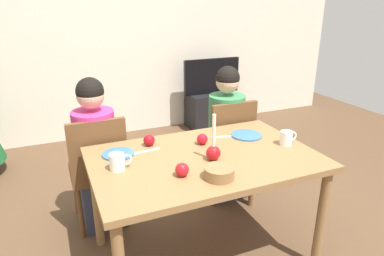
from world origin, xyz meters
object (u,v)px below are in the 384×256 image
at_px(plate_left, 118,154).
at_px(apple_by_left_plate, 202,139).
at_px(chair_right, 227,144).
at_px(candle_centerpiece, 213,150).
at_px(person_right_child, 226,136).
at_px(tv_stand, 211,110).
at_px(apple_by_right_mug, 149,140).
at_px(tv, 212,76).
at_px(chair_left, 98,166).
at_px(bowl_walnuts, 219,173).
at_px(mug_left, 118,162).
at_px(person_left_child, 97,158).
at_px(dining_table, 204,168).
at_px(plate_right, 247,135).
at_px(mug_right, 287,138).
at_px(apple_near_candle, 182,170).

relative_size(plate_left, apple_by_left_plate, 2.68).
height_order(chair_right, apple_by_left_plate, chair_right).
bearing_deg(candle_centerpiece, person_right_child, 56.01).
distance_m(tv_stand, apple_by_right_mug, 2.53).
xyz_separation_m(tv_stand, plate_left, (-1.68, -2.07, 0.52)).
bearing_deg(plate_left, chair_right, 20.62).
height_order(person_right_child, candle_centerpiece, person_right_child).
distance_m(tv, apple_by_left_plate, 2.40).
bearing_deg(apple_by_right_mug, candle_centerpiece, -50.99).
height_order(chair_right, person_right_child, person_right_child).
xyz_separation_m(chair_left, bowl_walnuts, (0.53, -0.89, 0.27)).
bearing_deg(tv_stand, tv, 90.00).
distance_m(plate_left, apple_by_left_plate, 0.56).
relative_size(mug_left, apple_by_right_mug, 1.72).
xyz_separation_m(person_left_child, apple_by_left_plate, (0.65, -0.46, 0.22)).
height_order(candle_centerpiece, apple_by_right_mug, candle_centerpiece).
xyz_separation_m(plate_left, apple_by_left_plate, (0.56, -0.05, 0.03)).
height_order(dining_table, plate_right, plate_right).
bearing_deg(candle_centerpiece, plate_left, 150.03).
distance_m(tv_stand, plate_left, 2.71).
relative_size(person_right_child, mug_left, 8.84).
xyz_separation_m(mug_right, apple_by_left_plate, (-0.52, 0.23, -0.01)).
distance_m(dining_table, plate_left, 0.55).
relative_size(chair_right, plate_left, 4.50).
height_order(plate_right, bowl_walnuts, bowl_walnuts).
bearing_deg(chair_left, candle_centerpiece, -47.99).
bearing_deg(person_left_child, person_right_child, 0.00).
relative_size(apple_by_left_plate, apple_by_right_mug, 0.97).
bearing_deg(plate_left, mug_left, -102.03).
bearing_deg(apple_by_right_mug, person_left_child, 132.38).
distance_m(dining_table, candle_centerpiece, 0.16).
distance_m(tv, mug_right, 2.43).
height_order(plate_left, plate_right, same).
xyz_separation_m(chair_right, tv, (0.68, 1.69, 0.20)).
relative_size(chair_right, apple_by_left_plate, 12.07).
bearing_deg(person_left_child, tv, 43.28).
distance_m(person_left_child, person_right_child, 1.08).
xyz_separation_m(candle_centerpiece, plate_left, (-0.52, 0.30, -0.06)).
xyz_separation_m(tv, apple_by_left_plate, (-1.12, -2.12, 0.08)).
distance_m(person_right_child, tv_stand, 1.82).
xyz_separation_m(chair_right, apple_near_candle, (-0.73, -0.79, 0.28)).
xyz_separation_m(plate_left, plate_right, (0.91, -0.04, 0.00)).
xyz_separation_m(chair_right, bowl_walnuts, (-0.55, -0.89, 0.27)).
bearing_deg(plate_left, bowl_walnuts, -49.28).
bearing_deg(person_left_child, mug_left, -85.73).
height_order(dining_table, tv_stand, dining_table).
bearing_deg(mug_left, chair_right, 28.94).
xyz_separation_m(plate_right, mug_right, (0.16, -0.24, 0.04)).
bearing_deg(plate_right, mug_left, -170.74).
bearing_deg(apple_by_left_plate, tv_stand, 62.17).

